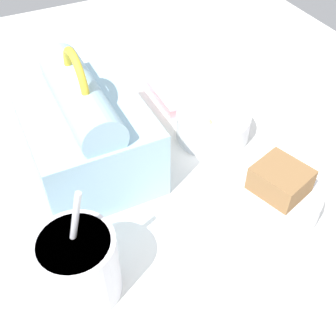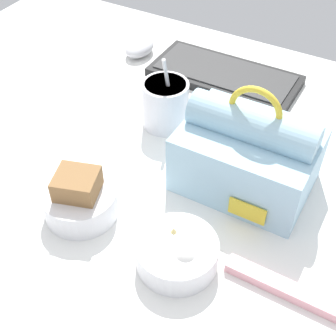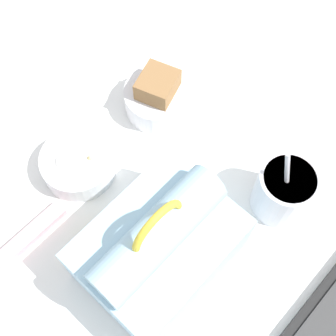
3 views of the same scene
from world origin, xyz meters
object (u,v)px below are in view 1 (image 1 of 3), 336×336
(soup_cup, at_px, (79,265))
(chopstick_case, at_px, (153,84))
(lunch_bag, at_px, (86,131))
(bento_bowl_snacks, at_px, (213,124))
(bento_bowl_sandwich, at_px, (276,198))

(soup_cup, relative_size, chopstick_case, 0.76)
(lunch_bag, xyz_separation_m, soup_cup, (-0.20, 0.07, -0.02))
(soup_cup, bearing_deg, bento_bowl_snacks, -57.43)
(soup_cup, relative_size, bento_bowl_snacks, 1.29)
(soup_cup, distance_m, chopstick_case, 0.42)
(lunch_bag, distance_m, bento_bowl_snacks, 0.21)
(lunch_bag, relative_size, bento_bowl_sandwich, 1.84)
(bento_bowl_snacks, bearing_deg, lunch_bag, 83.96)
(soup_cup, height_order, chopstick_case, soup_cup)
(bento_bowl_sandwich, bearing_deg, bento_bowl_snacks, -2.87)
(lunch_bag, bearing_deg, bento_bowl_sandwich, -136.23)
(bento_bowl_sandwich, distance_m, bento_bowl_snacks, 0.18)
(bento_bowl_sandwich, height_order, chopstick_case, bento_bowl_sandwich)
(lunch_bag, distance_m, bento_bowl_sandwich, 0.28)
(bento_bowl_snacks, xyz_separation_m, chopstick_case, (0.17, 0.03, -0.01))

